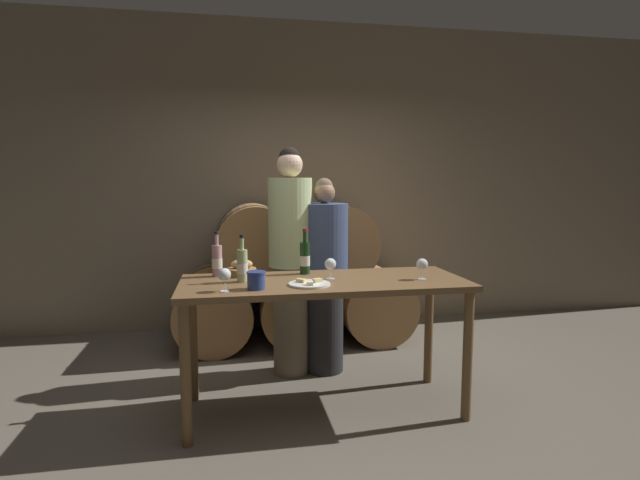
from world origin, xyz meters
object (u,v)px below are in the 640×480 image
object	(u,v)px
wine_bottle_red	(305,258)
blue_crock	(256,279)
wine_glass_far_left	(224,275)
cheese_plate	(309,284)
wine_glass_center	(422,265)
wine_bottle_rose	(217,260)
wine_bottle_white	(242,265)
tasting_table	(324,296)
person_right	(324,276)
bread_basket	(242,269)
wine_glass_left	(330,264)
person_left	(290,260)

from	to	relation	value
wine_bottle_red	blue_crock	distance (m)	0.58
wine_bottle_red	wine_glass_far_left	distance (m)	0.73
cheese_plate	wine_glass_center	world-z (taller)	wine_glass_center
wine_bottle_rose	wine_glass_center	bearing A→B (deg)	-14.76
wine_bottle_white	wine_glass_far_left	world-z (taller)	wine_bottle_white
tasting_table	blue_crock	world-z (taller)	blue_crock
person_right	wine_glass_center	world-z (taller)	person_right
cheese_plate	wine_bottle_white	bearing A→B (deg)	156.31
bread_basket	person_right	bearing A→B (deg)	33.45
blue_crock	wine_glass_left	bearing A→B (deg)	24.52
person_right	wine_bottle_red	distance (m)	0.56
bread_basket	wine_glass_far_left	world-z (taller)	wine_glass_far_left
bread_basket	cheese_plate	distance (m)	0.58
wine_glass_far_left	wine_glass_center	bearing A→B (deg)	6.03
person_right	wine_bottle_rose	world-z (taller)	person_right
wine_glass_left	person_left	bearing A→B (deg)	105.32
person_left	wine_bottle_red	world-z (taller)	person_left
wine_bottle_white	blue_crock	distance (m)	0.26
wine_bottle_rose	blue_crock	size ratio (longest dim) A/B	2.69
person_right	bread_basket	world-z (taller)	person_right
wine_bottle_rose	bread_basket	world-z (taller)	wine_bottle_rose
person_right	wine_bottle_rose	size ratio (longest dim) A/B	5.04
tasting_table	wine_bottle_rose	bearing A→B (deg)	159.67
wine_bottle_rose	wine_glass_far_left	distance (m)	0.49
blue_crock	wine_glass_far_left	xyz separation A→B (m)	(-0.19, -0.03, 0.04)
blue_crock	wine_glass_center	world-z (taller)	wine_glass_center
wine_bottle_red	wine_bottle_rose	size ratio (longest dim) A/B	1.03
tasting_table	wine_bottle_rose	world-z (taller)	wine_bottle_rose
wine_bottle_white	wine_bottle_rose	bearing A→B (deg)	126.33
person_right	tasting_table	bearing A→B (deg)	-101.02
bread_basket	wine_glass_center	size ratio (longest dim) A/B	1.42
wine_bottle_rose	wine_glass_far_left	world-z (taller)	wine_bottle_rose
wine_bottle_red	wine_bottle_white	bearing A→B (deg)	-154.99
wine_bottle_white	wine_glass_left	xyz separation A→B (m)	(0.58, -0.01, -0.01)
person_right	bread_basket	size ratio (longest dim) A/B	7.90
blue_crock	wine_glass_center	xyz separation A→B (m)	(1.11, 0.11, 0.04)
person_right	cheese_plate	world-z (taller)	person_right
tasting_table	wine_bottle_red	size ratio (longest dim) A/B	5.84
bread_basket	wine_glass_center	xyz separation A→B (m)	(1.18, -0.36, 0.06)
person_left	cheese_plate	bearing A→B (deg)	-88.96
person_left	wine_glass_left	bearing A→B (deg)	-74.68
wine_bottle_rose	wine_glass_center	world-z (taller)	wine_bottle_rose
wine_bottle_red	bread_basket	size ratio (longest dim) A/B	1.62
tasting_table	wine_glass_center	distance (m)	0.69
person_left	wine_glass_left	size ratio (longest dim) A/B	12.90
person_left	wine_glass_left	xyz separation A→B (m)	(0.19, -0.68, 0.07)
wine_bottle_white	wine_glass_left	distance (m)	0.58
person_right	cheese_plate	distance (m)	0.90
wine_glass_far_left	person_left	bearing A→B (deg)	61.42
person_right	wine_glass_center	xyz separation A→B (m)	(0.51, -0.80, 0.21)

